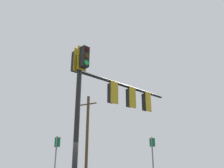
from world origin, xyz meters
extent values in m
cylinder|color=black|center=(0.07, 0.19, 3.03)|extent=(0.20, 0.20, 6.06)
cylinder|color=black|center=(-2.72, -0.51, 5.33)|extent=(5.61, 1.54, 0.14)
cube|color=black|center=(0.14, -0.10, 5.88)|extent=(0.36, 0.36, 0.90)
cube|color=#B29319|center=(0.10, 0.06, 5.88)|extent=(0.44, 0.15, 1.04)
cylinder|color=#360503|center=(0.18, -0.26, 6.18)|extent=(0.20, 0.08, 0.20)
cylinder|color=#3C2703|center=(0.18, -0.26, 5.88)|extent=(0.20, 0.08, 0.20)
cylinder|color=green|center=(0.18, -0.26, 5.58)|extent=(0.20, 0.08, 0.20)
cube|color=black|center=(-0.01, 0.48, 5.88)|extent=(0.36, 0.36, 0.90)
cube|color=#B29319|center=(0.04, 0.31, 5.88)|extent=(0.44, 0.15, 1.04)
cylinder|color=#360503|center=(-0.05, 0.64, 6.18)|extent=(0.20, 0.08, 0.20)
cylinder|color=#3C2703|center=(-0.05, 0.64, 5.88)|extent=(0.20, 0.08, 0.20)
cylinder|color=green|center=(-0.05, 0.64, 5.58)|extent=(0.20, 0.08, 0.20)
cube|color=black|center=(-1.71, -0.26, 4.78)|extent=(0.36, 0.36, 0.90)
cube|color=#B29319|center=(-1.76, -0.10, 4.78)|extent=(0.44, 0.15, 1.04)
cylinder|color=#360503|center=(-1.67, -0.42, 5.08)|extent=(0.20, 0.08, 0.20)
cylinder|color=#3C2703|center=(-1.67, -0.42, 4.78)|extent=(0.20, 0.08, 0.20)
cylinder|color=green|center=(-1.67, -0.42, 4.48)|extent=(0.20, 0.08, 0.20)
cube|color=black|center=(-2.91, -0.56, 4.78)|extent=(0.36, 0.36, 0.90)
cube|color=#B29319|center=(-2.95, -0.40, 4.78)|extent=(0.44, 0.14, 1.04)
cylinder|color=#360503|center=(-2.87, -0.72, 5.08)|extent=(0.20, 0.08, 0.20)
cylinder|color=#3C2703|center=(-2.87, -0.72, 4.78)|extent=(0.20, 0.08, 0.20)
cylinder|color=green|center=(-2.87, -0.72, 4.48)|extent=(0.20, 0.08, 0.20)
cube|color=black|center=(-4.11, -0.86, 4.78)|extent=(0.37, 0.37, 0.90)
cube|color=#B29319|center=(-4.16, -0.70, 4.78)|extent=(0.43, 0.16, 1.04)
cylinder|color=#360503|center=(-4.07, -1.02, 5.08)|extent=(0.20, 0.08, 0.20)
cylinder|color=#3C2703|center=(-4.07, -1.02, 4.78)|extent=(0.20, 0.08, 0.20)
cylinder|color=green|center=(-4.07, -1.02, 4.48)|extent=(0.20, 0.08, 0.20)
cylinder|color=#4C3823|center=(-6.50, -14.28, 4.35)|extent=(0.32, 0.32, 8.70)
cube|color=#4C3823|center=(-6.50, -14.28, 7.80)|extent=(1.22, 1.94, 0.12)
cube|color=#0C7238|center=(0.04, -2.35, 2.67)|extent=(0.20, 0.29, 0.44)
cube|color=white|center=(0.03, -2.36, 2.67)|extent=(0.15, 0.23, 0.38)
cube|color=#0C7238|center=(-4.29, -0.73, 2.71)|extent=(0.14, 0.29, 0.41)
cube|color=white|center=(-4.30, -0.73, 2.71)|extent=(0.10, 0.23, 0.35)
camera|label=1|loc=(3.00, 8.18, 1.91)|focal=35.32mm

